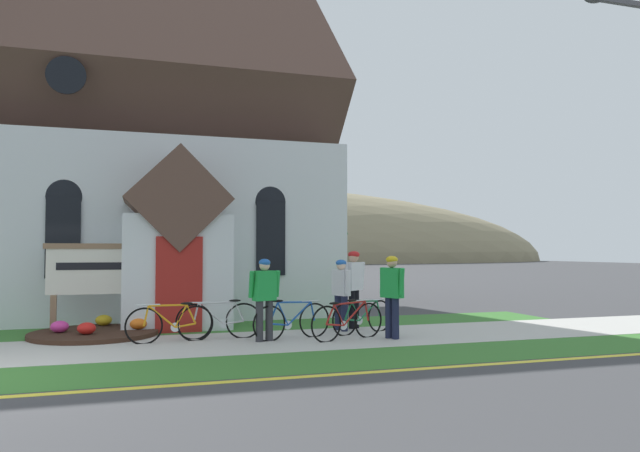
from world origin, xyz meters
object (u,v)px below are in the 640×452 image
(bicycle_silver, at_px, (171,323))
(cyclist_in_white_jersey, at_px, (264,293))
(bicycle_black, at_px, (363,317))
(bicycle_blue, at_px, (219,320))
(bicycle_yellow, at_px, (292,321))
(cyclist_in_green_jersey, at_px, (392,290))
(cyclist_in_blue_jersey, at_px, (341,290))
(cyclist_in_orange_jersey, at_px, (354,282))
(roadside_conifer, at_px, (298,163))
(church_sign, at_px, (97,272))
(bicycle_orange, at_px, (348,321))

(bicycle_silver, relative_size, cyclist_in_white_jersey, 1.05)
(bicycle_black, relative_size, bicycle_blue, 0.94)
(bicycle_yellow, xyz_separation_m, cyclist_in_green_jersey, (1.95, -0.57, 0.61))
(bicycle_yellow, bearing_deg, cyclist_in_blue_jersey, 32.03)
(bicycle_silver, bearing_deg, cyclist_in_green_jersey, -11.64)
(bicycle_silver, xyz_separation_m, cyclist_in_orange_jersey, (4.12, 0.80, 0.69))
(cyclist_in_orange_jersey, height_order, roadside_conifer, roadside_conifer)
(bicycle_yellow, height_order, cyclist_in_blue_jersey, cyclist_in_blue_jersey)
(bicycle_blue, bearing_deg, bicycle_yellow, -19.74)
(bicycle_black, xyz_separation_m, bicycle_yellow, (-1.66, -0.32, 0.01))
(church_sign, relative_size, bicycle_orange, 1.25)
(bicycle_orange, bearing_deg, bicycle_black, 50.06)
(bicycle_silver, distance_m, cyclist_in_blue_jersey, 3.79)
(bicycle_yellow, height_order, cyclist_in_orange_jersey, cyclist_in_orange_jersey)
(cyclist_in_green_jersey, distance_m, cyclist_in_white_jersey, 2.58)
(cyclist_in_white_jersey, height_order, cyclist_in_blue_jersey, cyclist_in_white_jersey)
(bicycle_orange, relative_size, cyclist_in_orange_jersey, 0.97)
(cyclist_in_white_jersey, bearing_deg, cyclist_in_blue_jersey, 26.57)
(bicycle_orange, height_order, bicycle_blue, bicycle_blue)
(church_sign, relative_size, cyclist_in_orange_jersey, 1.22)
(bicycle_blue, bearing_deg, bicycle_orange, -20.49)
(bicycle_black, xyz_separation_m, cyclist_in_orange_jersey, (0.10, 0.79, 0.69))
(bicycle_yellow, bearing_deg, cyclist_in_orange_jersey, 32.38)
(bicycle_silver, bearing_deg, cyclist_in_blue_jersey, 8.13)
(bicycle_silver, bearing_deg, cyclist_in_orange_jersey, 10.99)
(cyclist_in_white_jersey, xyz_separation_m, cyclist_in_blue_jersey, (1.95, 0.97, -0.03))
(bicycle_yellow, relative_size, cyclist_in_white_jersey, 1.06)
(cyclist_in_white_jersey, bearing_deg, bicycle_black, 11.29)
(cyclist_in_blue_jersey, bearing_deg, bicycle_yellow, -147.97)
(bicycle_silver, relative_size, cyclist_in_green_jersey, 1.01)
(church_sign, xyz_separation_m, cyclist_in_blue_jersey, (5.19, -1.31, -0.40))
(bicycle_black, bearing_deg, bicycle_yellow, -169.04)
(bicycle_yellow, relative_size, cyclist_in_orange_jersey, 0.97)
(church_sign, distance_m, cyclist_in_blue_jersey, 5.37)
(bicycle_silver, height_order, bicycle_yellow, bicycle_yellow)
(bicycle_orange, xyz_separation_m, bicycle_blue, (-2.44, 0.91, 0.00))
(bicycle_orange, bearing_deg, roadside_conifer, 84.69)
(bicycle_silver, bearing_deg, roadside_conifer, 52.24)
(cyclist_in_green_jersey, bearing_deg, bicycle_orange, 169.78)
(bicycle_blue, relative_size, cyclist_in_orange_jersey, 0.97)
(bicycle_black, height_order, bicycle_yellow, bicycle_yellow)
(bicycle_blue, xyz_separation_m, roadside_conifer, (2.98, 4.92, 4.06))
(cyclist_in_orange_jersey, bearing_deg, roadside_conifer, 92.31)
(cyclist_in_orange_jersey, bearing_deg, bicycle_yellow, -147.62)
(church_sign, bearing_deg, bicycle_yellow, -29.34)
(cyclist_in_green_jersey, xyz_separation_m, cyclist_in_white_jersey, (-2.54, 0.44, -0.04))
(bicycle_black, distance_m, bicycle_blue, 3.05)
(bicycle_orange, xyz_separation_m, cyclist_in_white_jersey, (-1.64, 0.28, 0.57))
(church_sign, distance_m, bicycle_orange, 5.60)
(bicycle_blue, distance_m, cyclist_in_orange_jersey, 3.28)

